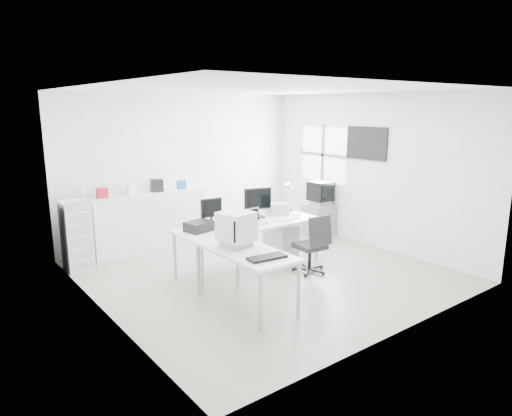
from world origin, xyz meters
TOP-DOWN VIEW (x-y plane):
  - floor at (0.00, 0.00)m, footprint 5.00×5.00m
  - ceiling at (0.00, 0.00)m, footprint 5.00×5.00m
  - back_wall at (0.00, 2.50)m, footprint 5.00×0.02m
  - left_wall at (-2.50, 0.00)m, footprint 0.02×5.00m
  - right_wall at (2.50, 0.00)m, footprint 0.02×5.00m
  - window at (2.48, 1.20)m, footprint 0.02×1.20m
  - wall_picture at (2.47, 0.10)m, footprint 0.04×0.90m
  - main_desk at (-0.08, 0.26)m, footprint 2.40×0.80m
  - side_desk at (-0.93, -0.84)m, footprint 0.70×1.40m
  - drawer_pedestal at (0.62, 0.31)m, footprint 0.40×0.50m
  - inkjet_printer at (-0.93, 0.36)m, footprint 0.45×0.39m
  - lcd_monitor_small at (-0.63, 0.51)m, footprint 0.37×0.24m
  - lcd_monitor_large at (0.27, 0.51)m, footprint 0.50×0.31m
  - laptop at (-0.03, 0.16)m, footprint 0.31×0.32m
  - white_keyboard at (0.57, 0.11)m, footprint 0.47×0.17m
  - white_mouse at (0.87, 0.16)m, footprint 0.06×0.06m
  - laser_printer at (0.67, 0.48)m, footprint 0.41×0.38m
  - desk_lamp at (1.02, 0.56)m, footprint 0.20×0.20m
  - crt_monitor at (-0.93, -0.59)m, footprint 0.48×0.48m
  - black_keyboard at (-0.93, -1.24)m, footprint 0.51×0.25m
  - office_chair at (0.58, -0.43)m, footprint 0.58×0.58m
  - tv_cabinet at (2.22, 0.99)m, footprint 0.59×0.48m
  - crt_tv at (2.22, 0.99)m, footprint 0.50×0.48m
  - sideboard at (-0.91, 2.24)m, footprint 2.09×0.52m
  - clutter_box_a at (-1.71, 2.24)m, footprint 0.18×0.16m
  - clutter_box_b at (-1.21, 2.24)m, footprint 0.18×0.16m
  - clutter_box_c at (-0.71, 2.24)m, footprint 0.27×0.26m
  - clutter_box_d at (-0.21, 2.24)m, footprint 0.17×0.16m
  - clutter_bottle at (-2.01, 2.28)m, footprint 0.07×0.07m
  - filing_cabinet at (-2.28, 1.91)m, footprint 0.39×0.46m

SIDE VIEW (x-z plane):
  - floor at x=0.00m, z-range -0.01..0.01m
  - drawer_pedestal at x=0.62m, z-range 0.00..0.60m
  - tv_cabinet at x=2.22m, z-range 0.00..0.64m
  - main_desk at x=-0.08m, z-range 0.00..0.75m
  - side_desk at x=-0.93m, z-range 0.00..0.75m
  - office_chair at x=0.58m, z-range 0.00..0.94m
  - sideboard at x=-0.91m, z-range 0.00..1.05m
  - filing_cabinet at x=-2.28m, z-range 0.00..1.11m
  - white_keyboard at x=0.57m, z-range 0.75..0.77m
  - black_keyboard at x=-0.93m, z-range 0.75..0.78m
  - white_mouse at x=0.87m, z-range 0.75..0.81m
  - inkjet_printer at x=-0.93m, z-range 0.75..0.89m
  - laser_printer at x=0.67m, z-range 0.75..0.94m
  - laptop at x=-0.03m, z-range 0.75..0.95m
  - crt_tv at x=2.22m, z-range 0.64..1.09m
  - lcd_monitor_small at x=-0.63m, z-range 0.75..1.18m
  - crt_monitor at x=-0.93m, z-range 0.75..1.23m
  - lcd_monitor_large at x=0.27m, z-range 0.75..1.24m
  - desk_lamp at x=1.02m, z-range 0.75..1.27m
  - clutter_box_d at x=-0.21m, z-range 1.05..1.20m
  - clutter_box_b at x=-1.21m, z-range 1.05..1.20m
  - clutter_box_a at x=-1.71m, z-range 1.05..1.22m
  - clutter_bottle at x=-2.01m, z-range 1.05..1.27m
  - clutter_box_c at x=-0.71m, z-range 1.05..1.27m
  - back_wall at x=0.00m, z-range 0.00..2.80m
  - left_wall at x=-2.50m, z-range 0.00..2.80m
  - right_wall at x=2.50m, z-range 0.00..2.80m
  - window at x=2.48m, z-range 1.05..2.15m
  - wall_picture at x=2.47m, z-range 1.60..2.20m
  - ceiling at x=0.00m, z-range 2.79..2.80m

